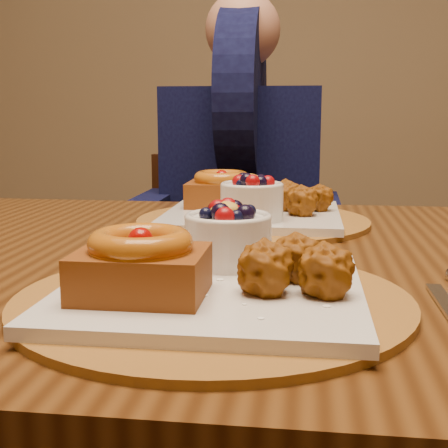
{
  "coord_description": "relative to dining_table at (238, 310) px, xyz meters",
  "views": [
    {
      "loc": [
        0.13,
        -0.84,
        0.94
      ],
      "look_at": [
        0.05,
        -0.22,
        0.82
      ],
      "focal_mm": 50.0,
      "sensor_mm": 36.0,
      "label": 1
    }
  ],
  "objects": [
    {
      "name": "place_setting_near",
      "position": [
        -0.0,
        -0.21,
        0.1
      ],
      "size": [
        0.38,
        0.38,
        0.09
      ],
      "color": "brown",
      "rests_on": "dining_table"
    },
    {
      "name": "place_setting_far",
      "position": [
        -0.0,
        0.21,
        0.1
      ],
      "size": [
        0.38,
        0.38,
        0.09
      ],
      "color": "brown",
      "rests_on": "dining_table"
    },
    {
      "name": "chair_far",
      "position": [
        -0.15,
        0.83,
        -0.22
      ],
      "size": [
        0.4,
        0.4,
        0.82
      ],
      "rotation": [
        0.0,
        0.0,
        0.02
      ],
      "color": "black",
      "rests_on": "ground"
    },
    {
      "name": "diner",
      "position": [
        -0.07,
        0.76,
        0.14
      ],
      "size": [
        0.47,
        0.46,
        0.77
      ],
      "rotation": [
        0.0,
        0.0,
        0.03
      ],
      "color": "black",
      "rests_on": "ground"
    },
    {
      "name": "dining_table",
      "position": [
        0.0,
        0.0,
        0.0
      ],
      "size": [
        1.6,
        0.9,
        0.76
      ],
      "color": "#351B09",
      "rests_on": "ground"
    }
  ]
}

